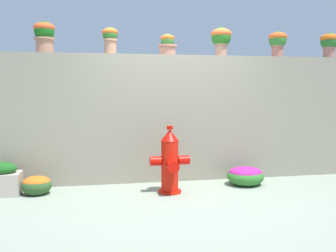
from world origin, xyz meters
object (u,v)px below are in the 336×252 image
(planter_box, at_px, (0,179))
(flower_bush_right, at_px, (246,175))
(potted_plant_2, at_px, (110,38))
(potted_plant_4, at_px, (221,38))
(potted_plant_1, at_px, (44,34))
(potted_plant_6, at_px, (329,42))
(flower_bush_left, at_px, (37,184))
(potted_plant_3, at_px, (167,44))
(potted_plant_5, at_px, (278,41))
(fire_hydrant, at_px, (170,162))

(planter_box, bearing_deg, flower_bush_right, -1.60)
(potted_plant_2, bearing_deg, potted_plant_4, 0.55)
(potted_plant_1, relative_size, potted_plant_6, 1.12)
(flower_bush_left, bearing_deg, potted_plant_3, 15.42)
(potted_plant_2, xyz_separation_m, flower_bush_right, (1.95, -0.58, -2.04))
(potted_plant_2, height_order, potted_plant_3, potted_plant_2)
(potted_plant_4, xyz_separation_m, flower_bush_right, (0.21, -0.59, -2.09))
(potted_plant_2, height_order, flower_bush_left, potted_plant_2)
(potted_plant_3, bearing_deg, potted_plant_4, 2.17)
(potted_plant_4, bearing_deg, potted_plant_5, -1.79)
(potted_plant_3, bearing_deg, flower_bush_left, -164.58)
(potted_plant_3, distance_m, potted_plant_5, 1.82)
(potted_plant_4, distance_m, flower_bush_right, 2.18)
(potted_plant_5, distance_m, flower_bush_right, 2.26)
(potted_plant_5, distance_m, potted_plant_6, 0.92)
(planter_box, bearing_deg, potted_plant_1, 42.99)
(potted_plant_4, bearing_deg, potted_plant_1, 179.47)
(potted_plant_5, distance_m, fire_hydrant, 2.74)
(potted_plant_1, height_order, fire_hydrant, potted_plant_1)
(potted_plant_4, height_order, planter_box, potted_plant_4)
(potted_plant_1, distance_m, planter_box, 2.15)
(potted_plant_4, relative_size, potted_plant_6, 1.09)
(potted_plant_1, height_order, potted_plant_6, potted_plant_1)
(potted_plant_3, bearing_deg, planter_box, -168.95)
(flower_bush_left, bearing_deg, potted_plant_4, 11.36)
(potted_plant_1, bearing_deg, potted_plant_2, -2.53)
(fire_hydrant, bearing_deg, potted_plant_5, 21.88)
(flower_bush_right, bearing_deg, fire_hydrant, -170.02)
(potted_plant_6, height_order, fire_hydrant, potted_plant_6)
(potted_plant_4, height_order, potted_plant_6, potted_plant_4)
(potted_plant_1, distance_m, potted_plant_4, 2.69)
(flower_bush_left, height_order, flower_bush_right, flower_bush_right)
(potted_plant_2, height_order, flower_bush_right, potted_plant_2)
(potted_plant_3, bearing_deg, flower_bush_right, -27.42)
(potted_plant_3, relative_size, potted_plant_5, 0.78)
(fire_hydrant, bearing_deg, planter_box, 172.34)
(potted_plant_3, xyz_separation_m, planter_box, (-2.38, -0.46, -1.90))
(fire_hydrant, distance_m, flower_bush_left, 1.83)
(potted_plant_3, distance_m, flower_bush_left, 2.79)
(flower_bush_right, bearing_deg, potted_plant_3, 152.58)
(potted_plant_1, height_order, flower_bush_left, potted_plant_1)
(potted_plant_6, bearing_deg, planter_box, -174.86)
(flower_bush_left, bearing_deg, fire_hydrant, -7.81)
(potted_plant_3, relative_size, flower_bush_left, 0.83)
(potted_plant_1, bearing_deg, potted_plant_3, -1.83)
(potted_plant_4, bearing_deg, potted_plant_2, -179.45)
(potted_plant_1, relative_size, flower_bush_left, 1.19)
(potted_plant_6, height_order, flower_bush_left, potted_plant_6)
(potted_plant_6, distance_m, planter_box, 5.52)
(potted_plant_2, distance_m, potted_plant_6, 3.61)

